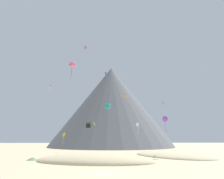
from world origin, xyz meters
TOP-DOWN VIEW (x-y plane):
  - ground_plane at (0.00, 0.00)m, footprint 400.00×400.00m
  - dune_foreground_left at (-1.78, 13.72)m, footprint 27.68×18.45m
  - dune_foreground_right at (19.37, 26.55)m, footprint 24.76×30.95m
  - bush_ridge_crest at (8.63, 14.77)m, footprint 1.93×1.93m
  - bush_scatter_east at (-15.74, 17.34)m, footprint 3.09×3.09m
  - bush_mid_center at (-3.47, 20.86)m, footprint 3.77×3.77m
  - rock_massif at (5.23, 90.27)m, footprint 80.72×80.72m
  - kite_gold_mid at (8.25, 40.93)m, footprint 0.79×0.55m
  - kite_rainbow_mid at (-8.26, 18.68)m, footprint 1.62×1.60m
  - kite_black_low at (-4.26, 28.71)m, footprint 1.40×1.52m
  - kite_yellow_low at (-16.75, 57.67)m, footprint 1.58×1.97m
  - kite_white_low at (12.28, 39.07)m, footprint 1.15×1.14m
  - kite_blue_high at (1.37, 57.38)m, footprint 1.18×1.32m
  - kite_violet_low at (16.74, 22.43)m, footprint 1.40×1.14m
  - kite_magenta_high at (-6.75, 35.72)m, footprint 1.22×1.25m
  - kite_teal_low at (1.23, 23.14)m, footprint 1.52×1.50m
  - kite_pink_low at (17.51, 26.39)m, footprint 0.79×1.58m
  - kite_lime_low at (-2.84, 35.35)m, footprint 0.84×1.62m
  - kite_orange_mid at (-19.94, 42.33)m, footprint 0.74×0.97m
  - kite_green_mid at (22.35, 40.00)m, footprint 0.77×0.94m

SIDE VIEW (x-z plane):
  - ground_plane at x=0.00m, z-range 0.00..0.00m
  - dune_foreground_left at x=-1.78m, z-range -1.85..1.85m
  - dune_foreground_right at x=19.37m, z-range -1.37..1.37m
  - bush_mid_center at x=-3.47m, z-range 0.00..0.45m
  - bush_ridge_crest at x=8.63m, z-range 0.00..0.56m
  - bush_scatter_east at x=-15.74m, z-range 0.00..0.64m
  - kite_yellow_low at x=-16.75m, z-range 3.51..9.22m
  - kite_black_low at x=-4.26m, z-range 7.69..9.42m
  - kite_lime_low at x=-2.84m, z-range 6.25..12.26m
  - kite_white_low at x=12.28m, z-range 7.59..11.36m
  - kite_pink_low at x=17.51m, z-range 7.82..11.68m
  - kite_violet_low at x=16.74m, z-range 7.73..11.92m
  - kite_teal_low at x=1.23m, z-range 11.80..14.82m
  - kite_green_mid at x=22.35m, z-range 16.87..18.06m
  - kite_gold_mid at x=8.25m, z-range 17.33..21.92m
  - kite_rainbow_mid at x=-8.26m, z-range 21.17..25.72m
  - kite_orange_mid at x=-19.94m, z-range 22.51..25.29m
  - rock_massif at x=5.23m, z-range -0.52..48.91m
  - kite_blue_high at x=1.37m, z-range 32.67..36.70m
  - kite_magenta_high at x=-6.75m, z-range 36.33..37.61m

